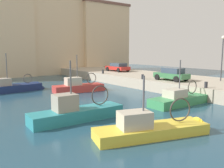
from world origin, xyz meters
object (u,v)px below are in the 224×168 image
(fishing_boat_green, at_px, (182,103))
(mooring_bollard_north, at_px, (103,72))
(fishing_boat_teal, at_px, (81,117))
(mooring_bollard_mid, at_px, (143,77))
(parked_car_green, at_px, (172,74))
(fishing_boat_red, at_px, (81,90))
(fishing_boat_navy, at_px, (17,90))
(mooring_bollard_south, at_px, (206,85))
(quay_streetlamp, at_px, (223,51))
(fishing_boat_yellow, at_px, (157,133))
(parked_car_red, at_px, (118,67))

(fishing_boat_green, xyz_separation_m, mooring_bollard_north, (2.57, 15.47, 1.36))
(fishing_boat_teal, distance_m, mooring_bollard_mid, 13.36)
(fishing_boat_green, bearing_deg, parked_car_green, 47.60)
(fishing_boat_red, relative_size, mooring_bollard_mid, 11.68)
(fishing_boat_navy, height_order, mooring_bollard_south, fishing_boat_navy)
(quay_streetlamp, bearing_deg, mooring_bollard_mid, 132.12)
(quay_streetlamp, bearing_deg, fishing_boat_teal, -179.69)
(fishing_boat_yellow, height_order, parked_car_red, fishing_boat_yellow)
(fishing_boat_teal, distance_m, mooring_bollard_north, 18.55)
(fishing_boat_teal, relative_size, fishing_boat_green, 1.05)
(fishing_boat_teal, bearing_deg, mooring_bollard_south, -8.08)
(fishing_boat_red, distance_m, parked_car_red, 12.31)
(mooring_bollard_mid, xyz_separation_m, quay_streetlamp, (5.65, -6.25, 2.98))
(fishing_boat_yellow, height_order, quay_streetlamp, quay_streetlamp)
(mooring_bollard_north, bearing_deg, mooring_bollard_mid, -90.00)
(fishing_boat_red, distance_m, mooring_bollard_north, 8.10)
(fishing_boat_yellow, distance_m, fishing_boat_teal, 5.33)
(parked_car_green, xyz_separation_m, parked_car_red, (2.27, 12.44, -0.03))
(fishing_boat_yellow, xyz_separation_m, fishing_boat_teal, (-1.78, 5.02, 0.02))
(fishing_boat_navy, distance_m, parked_car_red, 16.15)
(mooring_bollard_south, distance_m, mooring_bollard_north, 16.00)
(fishing_boat_red, distance_m, mooring_bollard_mid, 7.17)
(mooring_bollard_mid, bearing_deg, mooring_bollard_north, 90.00)
(fishing_boat_navy, height_order, fishing_boat_green, fishing_boat_navy)
(parked_car_red, bearing_deg, fishing_boat_green, -110.90)
(parked_car_green, xyz_separation_m, mooring_bollard_mid, (-1.70, 2.80, -0.43))
(parked_car_red, bearing_deg, mooring_bollard_mid, -112.38)
(fishing_boat_yellow, bearing_deg, fishing_boat_teal, 109.50)
(fishing_boat_red, xyz_separation_m, fishing_boat_yellow, (-3.58, -14.48, -0.01))
(fishing_boat_red, xyz_separation_m, mooring_bollard_mid, (6.32, -3.12, 1.33))
(parked_car_red, height_order, mooring_bollard_south, parked_car_red)
(fishing_boat_yellow, xyz_separation_m, mooring_bollard_south, (9.90, 3.36, 1.34))
(fishing_boat_yellow, height_order, parked_car_green, fishing_boat_yellow)
(fishing_boat_red, bearing_deg, fishing_boat_teal, -119.53)
(fishing_boat_navy, relative_size, parked_car_red, 1.62)
(fishing_boat_red, xyz_separation_m, fishing_boat_teal, (-5.36, -9.46, 0.00))
(fishing_boat_yellow, relative_size, fishing_boat_navy, 1.07)
(fishing_boat_navy, xyz_separation_m, fishing_boat_green, (9.37, -14.96, 0.01))
(mooring_bollard_north, bearing_deg, fishing_boat_teal, -129.17)
(mooring_bollard_mid, height_order, quay_streetlamp, quay_streetlamp)
(mooring_bollard_mid, distance_m, quay_streetlamp, 8.94)
(fishing_boat_yellow, xyz_separation_m, fishing_boat_navy, (-2.03, 18.85, -0.03))
(mooring_bollard_south, bearing_deg, parked_car_green, 71.90)
(fishing_boat_navy, xyz_separation_m, mooring_bollard_mid, (11.94, -7.49, 1.37))
(mooring_bollard_south, bearing_deg, quay_streetlamp, 17.23)
(fishing_boat_red, distance_m, fishing_boat_navy, 7.12)
(fishing_boat_green, relative_size, mooring_bollard_north, 12.15)
(fishing_boat_red, height_order, fishing_boat_yellow, fishing_boat_red)
(fishing_boat_navy, relative_size, quay_streetlamp, 1.38)
(parked_car_green, bearing_deg, quay_streetlamp, -41.08)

